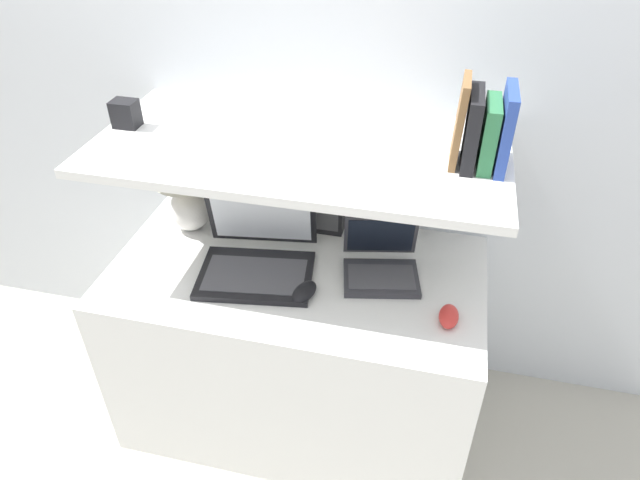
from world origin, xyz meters
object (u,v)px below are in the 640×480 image
at_px(computer_mouse, 304,292).
at_px(second_mouse, 449,316).
at_px(book_blue, 505,129).
at_px(book_green, 489,134).
at_px(laptop_small, 381,264).
at_px(book_black, 472,129).
at_px(router_box, 326,213).
at_px(laptop_large, 258,256).
at_px(shelf_gadget, 126,114).
at_px(table_lamp, 185,182).
at_px(book_brown, 460,122).

xyz_separation_m(computer_mouse, second_mouse, (0.45, -0.01, 0.00)).
xyz_separation_m(book_blue, book_green, (-0.04, 0.00, -0.02)).
relative_size(laptop_small, second_mouse, 2.77).
xyz_separation_m(computer_mouse, book_black, (0.44, 0.20, 0.52)).
xyz_separation_m(router_box, book_black, (0.45, -0.18, 0.47)).
bearing_deg(laptop_large, book_blue, 7.15).
distance_m(laptop_small, second_mouse, 0.30).
bearing_deg(book_blue, shelf_gadget, 180.00).
distance_m(second_mouse, book_blue, 0.57).
xyz_separation_m(table_lamp, shelf_gadget, (-0.12, -0.09, 0.29)).
bearing_deg(shelf_gadget, laptop_large, -11.49).
xyz_separation_m(laptop_large, router_box, (0.17, 0.27, 0.02)).
distance_m(router_box, book_brown, 0.67).
relative_size(router_box, book_green, 0.78).
bearing_deg(book_blue, second_mouse, -109.71).
bearing_deg(book_green, second_mouse, -99.01).
bearing_deg(router_box, book_black, -22.06).
distance_m(book_blue, book_black, 0.09).
distance_m(computer_mouse, book_black, 0.71).
distance_m(laptop_small, computer_mouse, 0.28).
relative_size(laptop_small, book_green, 1.52).
relative_size(laptop_large, router_box, 2.81).
distance_m(table_lamp, book_green, 1.05).
bearing_deg(book_brown, shelf_gadget, 180.00).
distance_m(laptop_small, book_green, 0.56).
distance_m(book_brown, shelf_gadget, 1.04).
relative_size(book_black, shelf_gadget, 2.43).
distance_m(table_lamp, book_black, 1.01).
bearing_deg(book_green, book_black, -180.00).
xyz_separation_m(router_box, book_green, (0.50, -0.18, 0.46)).
relative_size(book_brown, shelf_gadget, 2.85).
distance_m(table_lamp, router_box, 0.52).
relative_size(table_lamp, shelf_gadget, 3.78).
xyz_separation_m(book_blue, shelf_gadget, (-1.16, 0.00, -0.07)).
height_order(book_blue, book_green, book_blue).
height_order(book_green, book_black, book_black).
xyz_separation_m(laptop_small, book_green, (0.27, 0.02, 0.49)).
bearing_deg(book_black, router_box, 157.94).
bearing_deg(book_blue, book_green, 180.00).
relative_size(laptop_large, book_green, 2.20).
relative_size(book_blue, shelf_gadget, 2.63).
bearing_deg(book_green, laptop_small, -174.74).
xyz_separation_m(laptop_small, shelf_gadget, (-0.85, 0.02, 0.44)).
distance_m(laptop_large, book_black, 0.80).
relative_size(book_green, shelf_gadget, 2.19).
relative_size(computer_mouse, book_blue, 0.55).
xyz_separation_m(table_lamp, book_black, (0.95, -0.09, 0.35)).
bearing_deg(second_mouse, router_box, 140.44).
distance_m(router_box, book_green, 0.70).
height_order(laptop_large, shelf_gadget, shelf_gadget).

